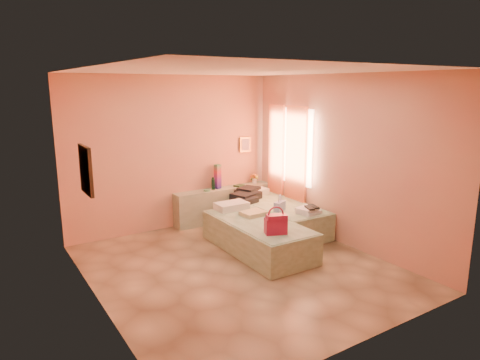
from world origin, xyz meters
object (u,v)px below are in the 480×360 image
object	(u,v)px
towel_stack	(309,210)
bed_left	(258,236)
headboard_ledge	(224,204)
flower_vase	(255,178)
blue_handbag	(280,206)
green_book	(239,186)
water_bottle	(213,184)
magenta_handbag	(276,224)
bed_right	(278,217)

from	to	relation	value
towel_stack	bed_left	bearing A→B (deg)	173.38
headboard_ledge	bed_left	bearing A→B (deg)	-102.44
flower_vase	blue_handbag	xyz separation A→B (m)	(-0.47, -1.45, -0.19)
towel_stack	blue_handbag	bearing A→B (deg)	129.39
towel_stack	green_book	bearing A→B (deg)	98.70
green_book	blue_handbag	world-z (taller)	green_book
water_bottle	green_book	bearing A→B (deg)	-3.36
towel_stack	flower_vase	bearing A→B (deg)	85.22
green_book	magenta_handbag	world-z (taller)	magenta_handbag
green_book	flower_vase	xyz separation A→B (m)	(0.42, 0.07, 0.10)
flower_vase	magenta_handbag	size ratio (longest dim) A/B	0.75
bed_right	towel_stack	world-z (taller)	towel_stack
bed_right	green_book	distance (m)	1.10
water_bottle	green_book	size ratio (longest dim) A/B	1.19
bed_right	headboard_ledge	bearing A→B (deg)	117.33
bed_left	bed_right	world-z (taller)	same
water_bottle	towel_stack	distance (m)	1.99
flower_vase	magenta_handbag	distance (m)	2.65
green_book	water_bottle	bearing A→B (deg)	156.57
water_bottle	headboard_ledge	bearing A→B (deg)	3.62
headboard_ledge	towel_stack	size ratio (longest dim) A/B	5.86
magenta_handbag	towel_stack	bearing A→B (deg)	46.56
water_bottle	towel_stack	size ratio (longest dim) A/B	0.67
bed_left	bed_right	bearing A→B (deg)	36.61
bed_left	water_bottle	distance (m)	1.77
bed_right	flower_vase	xyz separation A→B (m)	(0.22, 1.07, 0.52)
bed_left	green_book	xyz separation A→B (m)	(0.70, 1.65, 0.42)
headboard_ledge	blue_handbag	xyz separation A→B (m)	(0.28, -1.43, 0.26)
bed_right	magenta_handbag	bearing A→B (deg)	-128.00
green_book	flower_vase	bearing A→B (deg)	-10.38
green_book	blue_handbag	size ratio (longest dim) A/B	0.78
bed_left	green_book	size ratio (longest dim) A/B	10.21
headboard_ledge	bed_right	bearing A→B (deg)	-63.43
green_book	flower_vase	world-z (taller)	flower_vase
magenta_handbag	flower_vase	bearing A→B (deg)	83.66
water_bottle	magenta_handbag	xyz separation A→B (m)	(-0.25, -2.30, -0.12)
bed_left	magenta_handbag	size ratio (longest dim) A/B	6.41
magenta_handbag	towel_stack	size ratio (longest dim) A/B	0.89
headboard_ledge	flower_vase	distance (m)	0.87
blue_handbag	towel_stack	distance (m)	0.50
water_bottle	flower_vase	bearing A→B (deg)	2.25
flower_vase	blue_handbag	world-z (taller)	flower_vase
flower_vase	blue_handbag	size ratio (longest dim) A/B	0.93
magenta_handbag	bed_left	bearing A→B (deg)	100.69
headboard_ledge	bed_right	world-z (taller)	headboard_ledge
headboard_ledge	water_bottle	size ratio (longest dim) A/B	8.79
bed_left	green_book	world-z (taller)	green_book
bed_right	flower_vase	size ratio (longest dim) A/B	8.57
magenta_handbag	bed_right	bearing A→B (deg)	72.83
flower_vase	headboard_ledge	bearing A→B (deg)	-178.20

